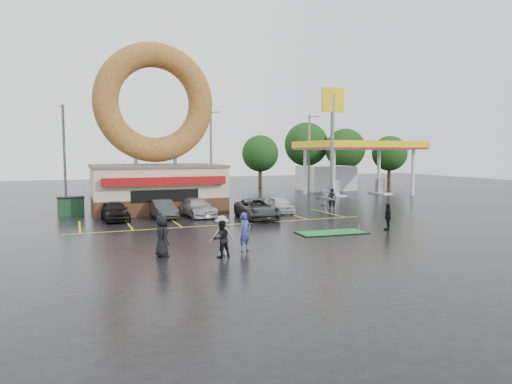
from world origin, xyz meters
name	(u,v)px	position (x,y,z in m)	size (l,w,h in m)	color
ground	(246,233)	(0.00, 0.00, 0.00)	(120.00, 120.00, 0.00)	black
donut_shop	(156,155)	(-3.00, 12.97, 4.46)	(10.20, 8.70, 13.50)	#472B19
gas_station	(344,161)	(20.00, 20.94, 3.70)	(12.30, 13.65, 5.90)	silver
shell_sign	(332,123)	(13.00, 12.00, 7.38)	(2.20, 0.36, 10.60)	slate
streetlight_left	(64,151)	(-10.00, 19.92, 4.78)	(0.40, 2.21, 9.00)	slate
streetlight_mid	(211,152)	(4.00, 20.92, 4.78)	(0.40, 2.21, 9.00)	slate
streetlight_right	(309,152)	(16.00, 21.92, 4.78)	(0.40, 2.21, 9.00)	slate
tree_far_a	(345,149)	(26.00, 30.00, 5.18)	(5.60, 5.60, 8.00)	#332114
tree_far_b	(390,154)	(32.00, 28.00, 4.53)	(4.90, 4.90, 7.00)	#332114
tree_far_c	(306,144)	(22.00, 34.00, 5.84)	(6.30, 6.30, 9.00)	#332114
tree_far_d	(260,154)	(14.00, 32.00, 4.53)	(4.90, 4.90, 7.00)	#332114
car_black	(115,211)	(-6.70, 8.00, 0.69)	(1.63, 4.05, 1.38)	black
car_dgrey	(162,209)	(-3.42, 8.00, 0.66)	(1.40, 4.01, 1.32)	#2B2B2E
car_silver	(197,207)	(-0.88, 8.00, 0.66)	(1.85, 4.55, 1.32)	#B7B7BD
car_grey	(257,209)	(2.80, 5.25, 0.70)	(2.33, 5.06, 1.41)	#2F2F32
car_white	(279,205)	(5.63, 7.56, 0.63)	(1.49, 3.69, 1.26)	silver
person_blue	(245,232)	(-1.71, -4.52, 0.93)	(0.68, 0.44, 1.86)	navy
person_blackjkt	(221,239)	(-3.16, -5.38, 0.84)	(0.82, 0.64, 1.68)	black
person_hoodie	(222,235)	(-3.00, -4.96, 0.91)	(1.18, 0.68, 1.83)	#959598
person_bystander	(162,236)	(-5.61, -4.23, 0.95)	(0.92, 0.60, 1.89)	black
person_cameraman	(388,217)	(8.35, -2.25, 0.83)	(0.97, 0.40, 1.65)	black
person_walker_near	(324,200)	(9.26, 6.96, 0.90)	(1.67, 0.53, 1.80)	#9C9C9E
person_walker_far	(332,199)	(10.32, 7.47, 0.89)	(0.65, 0.43, 1.79)	black
dumpster	(71,207)	(-9.54, 12.02, 0.65)	(1.80, 1.20, 1.30)	#173D21
putting_green	(331,233)	(4.66, -1.87, 0.03)	(4.20, 2.07, 0.51)	black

